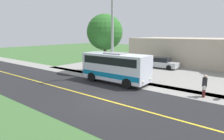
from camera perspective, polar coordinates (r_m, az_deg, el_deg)
name	(u,v)px	position (r m, az deg, el deg)	size (l,w,h in m)	color
ground_plane	(108,101)	(13.45, -1.15, -9.30)	(120.00, 120.00, 0.00)	#3D6633
road_surface	(108,101)	(13.45, -1.15, -9.29)	(8.00, 100.00, 0.01)	black
sidewalk	(144,85)	(17.61, 9.53, -4.53)	(2.40, 100.00, 0.01)	gray
parking_lot_surface	(199,76)	(23.24, 24.63, -1.62)	(14.00, 36.00, 0.01)	gray
road_centre_line	(108,101)	(13.45, -1.15, -9.27)	(0.16, 100.00, 0.00)	gold
shuttle_bus_front	(116,66)	(18.04, 1.09, 1.15)	(2.57, 6.73, 2.88)	silver
pedestrian_with_bags	(205,85)	(15.53, 26.11, -4.12)	(0.72, 0.34, 1.71)	#4C1919
street_light_pole	(112,34)	(18.61, -0.12, 10.89)	(1.97, 0.24, 8.45)	#9E9EA3
parked_car_near	(161,63)	(26.77, 14.69, 2.06)	(2.10, 4.44, 1.45)	silver
tree_curbside	(105,32)	(22.42, -2.19, 11.30)	(4.17, 4.17, 6.90)	brown
commercial_building	(194,51)	(32.31, 23.54, 5.28)	(10.00, 17.81, 3.95)	#B7A893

